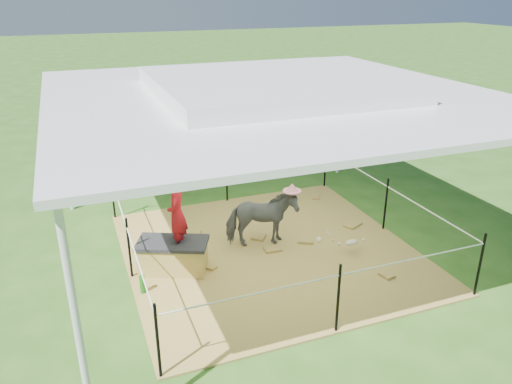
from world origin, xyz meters
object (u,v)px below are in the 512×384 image
object	(u,v)px
distant_person	(247,109)
woman	(176,208)
straw_bale	(173,257)
picnic_table_far	(317,97)
green_bottle	(142,284)
picnic_table_near	(231,115)
foal	(352,241)
pony	(261,219)
trash_barrel	(333,121)

from	to	relation	value
distant_person	woman	bearing A→B (deg)	72.77
straw_bale	picnic_table_far	xyz separation A→B (m)	(7.33, 9.37, 0.14)
green_bottle	picnic_table_near	size ratio (longest dim) A/B	0.15
woman	foal	xyz separation A→B (m)	(2.75, -0.51, -0.83)
foal	picnic_table_far	world-z (taller)	picnic_table_far
woman	pony	world-z (taller)	woman
foal	picnic_table_far	size ratio (longest dim) A/B	0.41
woman	foal	bearing A→B (deg)	103.52
green_bottle	picnic_table_far	world-z (taller)	picnic_table_far
picnic_table_near	trash_barrel	bearing A→B (deg)	-62.33
pony	trash_barrel	bearing A→B (deg)	-29.39
woman	pony	bearing A→B (deg)	124.17
green_bottle	picnic_table_near	distance (m)	9.39
trash_barrel	green_bottle	bearing A→B (deg)	-136.53
pony	trash_barrel	size ratio (longest dim) A/B	1.21
straw_bale	picnic_table_near	world-z (taller)	picnic_table_near
distant_person	straw_bale	bearing A→B (deg)	72.18
pony	picnic_table_near	world-z (taller)	pony
straw_bale	green_bottle	distance (m)	0.72
picnic_table_near	straw_bale	bearing A→B (deg)	-133.88
foal	distant_person	xyz separation A→B (m)	(1.14, 8.14, 0.36)
pony	trash_barrel	world-z (taller)	pony
woman	picnic_table_near	size ratio (longest dim) A/B	0.65
woman	picnic_table_near	bearing A→B (deg)	-179.41
woman	pony	distance (m)	1.58
distant_person	picnic_table_near	bearing A→B (deg)	-30.02
straw_bale	green_bottle	world-z (taller)	straw_bale
picnic_table_far	distant_person	xyz separation A→B (m)	(-3.34, -1.74, 0.21)
trash_barrel	distant_person	bearing A→B (deg)	136.87
straw_bale	picnic_table_near	bearing A→B (deg)	65.87
woman	green_bottle	size ratio (longest dim) A/B	4.32
green_bottle	picnic_table_near	xyz separation A→B (m)	(4.12, 8.43, 0.21)
picnic_table_far	picnic_table_near	bearing A→B (deg)	-165.84
foal	distant_person	bearing A→B (deg)	75.49
trash_barrel	straw_bale	bearing A→B (deg)	-136.17
woman	green_bottle	distance (m)	1.20
straw_bale	trash_barrel	distance (m)	8.31
foal	straw_bale	bearing A→B (deg)	163.26
green_bottle	pony	xyz separation A→B (m)	(2.11, 0.71, 0.35)
green_bottle	distant_person	size ratio (longest dim) A/B	0.23
woman	distant_person	size ratio (longest dim) A/B	0.99
trash_barrel	picnic_table_far	xyz separation A→B (m)	(1.34, 3.62, -0.09)
foal	picnic_table_near	world-z (taller)	picnic_table_near
pony	picnic_table_far	xyz separation A→B (m)	(5.77, 9.11, -0.13)
pony	picnic_table_near	bearing A→B (deg)	-5.10
picnic_table_far	woman	bearing A→B (deg)	-133.84
woman	trash_barrel	distance (m)	8.26
pony	woman	bearing A→B (deg)	109.56
pony	picnic_table_far	distance (m)	10.79
green_bottle	pony	size ratio (longest dim) A/B	0.24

